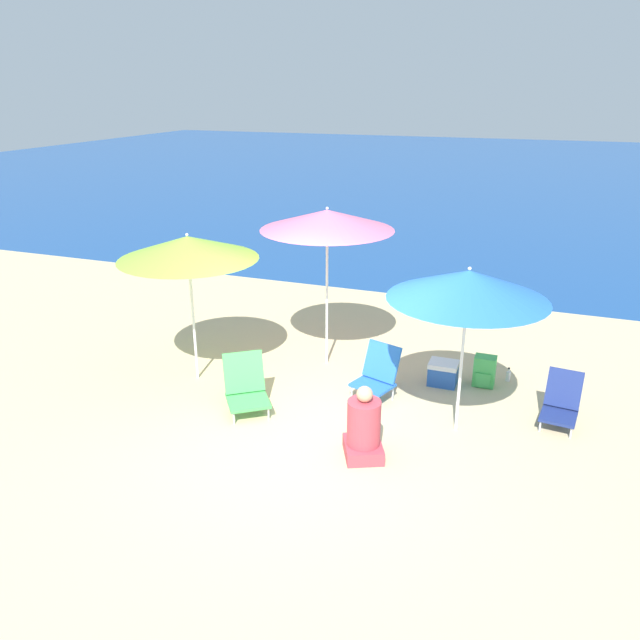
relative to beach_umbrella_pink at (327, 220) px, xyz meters
name	(u,v)px	position (x,y,z in m)	size (l,w,h in m)	color
ground_plane	(301,440)	(0.45, -2.15, -2.17)	(60.00, 60.00, 0.00)	#D1BA89
sea_water	(501,172)	(0.45, 23.58, -2.17)	(60.00, 40.00, 0.01)	#19478C
beach_umbrella_pink	(327,220)	(0.00, 0.00, 0.00)	(1.88, 1.88, 2.36)	white
beach_umbrella_blue	(468,285)	(2.13, -1.29, -0.33)	(1.82, 1.82, 2.05)	white
beach_umbrella_lime	(188,248)	(-1.56, -1.12, -0.27)	(1.88, 1.88, 2.10)	white
beach_chair_blue	(378,373)	(1.00, -0.80, -1.81)	(0.63, 0.64, 0.73)	silver
beach_chair_navy	(561,402)	(3.30, -0.68, -1.89)	(0.48, 0.63, 0.65)	silver
beach_chair_green	(246,386)	(-0.49, -1.70, -1.85)	(0.78, 0.80, 0.72)	silver
person_seated_near	(364,429)	(1.23, -2.22, -1.83)	(0.58, 0.62, 0.87)	#BF3F4C
backpack_green	(484,371)	(2.30, 0.05, -1.96)	(0.29, 0.24, 0.43)	#47B756
water_bottle	(508,376)	(2.61, 0.31, -2.09)	(0.06, 0.06, 0.20)	silver
cooler_box	(443,373)	(1.76, -0.10, -2.00)	(0.40, 0.33, 0.33)	#2859B2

